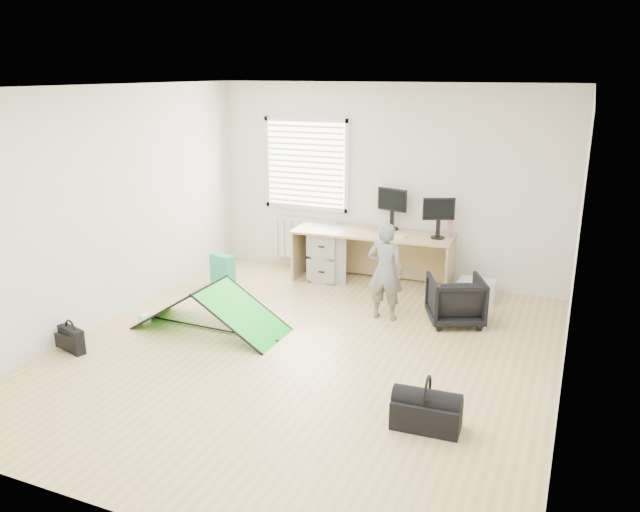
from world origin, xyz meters
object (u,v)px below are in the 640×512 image
at_px(monitor_left, 392,214).
at_px(office_chair, 455,300).
at_px(duffel_bag, 426,414).
at_px(storage_crate, 477,290).
at_px(desk, 372,258).
at_px(monitor_right, 438,224).
at_px(filing_cabinet, 329,253).
at_px(laptop_bag, 72,340).
at_px(person, 385,271).
at_px(kite, 210,308).
at_px(thermos, 450,229).

xyz_separation_m(monitor_left, office_chair, (1.15, -1.19, -0.67)).
relative_size(office_chair, duffel_bag, 1.10).
bearing_deg(storage_crate, desk, 178.60).
bearing_deg(monitor_right, storage_crate, -31.87).
bearing_deg(desk, filing_cabinet, 174.66).
distance_m(storage_crate, duffel_bag, 3.24).
relative_size(office_chair, storage_crate, 1.34).
bearing_deg(monitor_left, filing_cabinet, -149.17).
xyz_separation_m(laptop_bag, duffel_bag, (3.79, 0.02, -0.01)).
bearing_deg(duffel_bag, person, 112.77).
relative_size(laptop_bag, duffel_bag, 0.63).
bearing_deg(storage_crate, monitor_left, 166.76).
bearing_deg(person, kite, 32.93).
bearing_deg(laptop_bag, person, 54.88).
relative_size(storage_crate, duffel_bag, 0.83).
height_order(thermos, person, person).
xyz_separation_m(office_chair, person, (-0.80, -0.19, 0.30)).
relative_size(desk, duffel_bag, 3.86).
height_order(office_chair, storage_crate, office_chair).
relative_size(desk, office_chair, 3.49).
relative_size(kite, duffel_bag, 3.06).
bearing_deg(thermos, duffel_bag, -80.72).
xyz_separation_m(person, duffel_bag, (1.04, -2.15, -0.46)).
distance_m(office_chair, kite, 2.83).
xyz_separation_m(monitor_left, monitor_right, (0.69, -0.22, -0.01)).
distance_m(filing_cabinet, storage_crate, 2.10).
distance_m(monitor_right, laptop_bag, 4.61).
relative_size(desk, person, 1.85).
relative_size(desk, thermos, 9.45).
bearing_deg(filing_cabinet, duffel_bag, -76.59).
bearing_deg(filing_cabinet, person, -64.68).
bearing_deg(kite, storage_crate, 40.55).
bearing_deg(desk, storage_crate, -4.24).
height_order(laptop_bag, duffel_bag, laptop_bag).
xyz_separation_m(desk, storage_crate, (1.45, -0.04, -0.24)).
bearing_deg(laptop_bag, office_chair, 50.15).
xyz_separation_m(monitor_left, thermos, (0.83, -0.13, -0.10)).
xyz_separation_m(monitor_right, laptop_bag, (-3.10, -3.32, -0.81)).
distance_m(filing_cabinet, laptop_bag, 3.68).
distance_m(monitor_left, laptop_bag, 4.36).
relative_size(monitor_left, thermos, 1.91).
relative_size(monitor_left, person, 0.37).
relative_size(filing_cabinet, duffel_bag, 1.32).
bearing_deg(monitor_right, laptop_bag, -157.36).
distance_m(monitor_right, person, 1.25).
bearing_deg(desk, duffel_bag, -67.18).
relative_size(thermos, person, 0.20).
xyz_separation_m(filing_cabinet, storage_crate, (2.09, -0.06, -0.24)).
bearing_deg(office_chair, storage_crate, -120.73).
height_order(filing_cabinet, laptop_bag, filing_cabinet).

